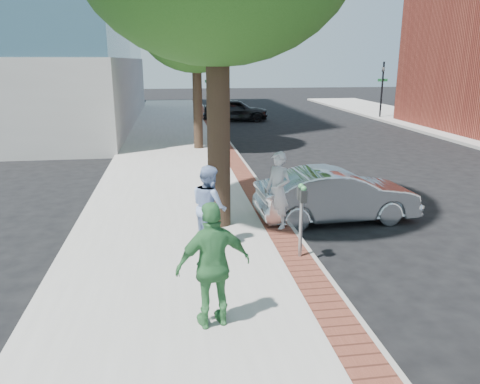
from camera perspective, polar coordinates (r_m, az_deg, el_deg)
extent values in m
plane|color=black|center=(9.52, 2.34, -8.37)|extent=(120.00, 120.00, 0.00)
cube|color=#9E9991|center=(16.97, -7.63, 2.64)|extent=(5.00, 60.00, 0.15)
cube|color=brown|center=(17.11, -0.24, 3.16)|extent=(0.60, 60.00, 0.01)
cube|color=gray|center=(17.18, 0.92, 2.94)|extent=(0.10, 60.00, 0.15)
cylinder|color=black|center=(30.70, -3.60, 12.03)|extent=(0.12, 0.12, 3.80)
imported|color=black|center=(30.65, -3.64, 14.08)|extent=(0.18, 0.15, 0.90)
cube|color=#1E7238|center=(30.66, -3.62, 13.33)|extent=(0.70, 0.03, 0.18)
cylinder|color=black|center=(33.70, 16.90, 11.73)|extent=(0.12, 0.12, 3.80)
imported|color=black|center=(33.65, 17.06, 13.59)|extent=(0.18, 0.15, 0.90)
cube|color=#1E7238|center=(33.67, 17.00, 12.91)|extent=(0.70, 0.03, 0.18)
cylinder|color=black|center=(10.59, -2.63, 7.39)|extent=(0.52, 0.52, 4.40)
cylinder|color=black|center=(20.64, -5.19, 10.66)|extent=(0.40, 0.40, 3.85)
ellipsoid|color=#1D4A15|center=(20.61, -5.42, 19.68)|extent=(4.80, 4.80, 3.94)
cylinder|color=gray|center=(9.18, 7.42, -4.53)|extent=(0.07, 0.07, 1.15)
cube|color=#2D3030|center=(8.89, 7.73, -0.52)|extent=(0.12, 0.14, 0.24)
cube|color=#2D3030|center=(9.05, 7.42, -0.20)|extent=(0.12, 0.14, 0.24)
sphere|color=#3F8C4C|center=(8.85, 7.76, 0.41)|extent=(0.11, 0.11, 0.11)
sphere|color=#3F8C4C|center=(9.01, 7.45, 0.71)|extent=(0.11, 0.11, 0.11)
imported|color=#AFAEB3|center=(10.67, 4.67, 0.21)|extent=(0.73, 0.77, 1.77)
imported|color=#829AC9|center=(9.61, -3.75, -1.73)|extent=(0.90, 1.01, 1.71)
imported|color=#387D42|center=(6.72, -3.25, -8.93)|extent=(1.17, 0.69, 1.87)
imported|color=silver|center=(11.86, 11.70, -0.39)|extent=(4.05, 1.56, 1.32)
imported|color=black|center=(31.30, -0.56, 9.98)|extent=(4.41, 2.07, 1.46)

